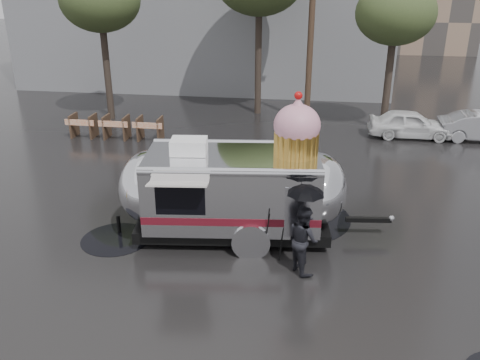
# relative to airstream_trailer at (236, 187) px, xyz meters

# --- Properties ---
(ground) EXTENTS (120.00, 120.00, 0.00)m
(ground) POSITION_rel_airstream_trailer_xyz_m (-0.87, -2.27, -1.45)
(ground) COLOR black
(ground) RESTS_ON ground
(puddles) EXTENTS (10.63, 8.36, 0.01)m
(puddles) POSITION_rel_airstream_trailer_xyz_m (1.12, 0.03, -1.44)
(puddles) COLOR black
(puddles) RESTS_ON ground
(utility_pole) EXTENTS (1.60, 0.28, 9.00)m
(utility_pole) POSITION_rel_airstream_trailer_xyz_m (1.63, 11.73, 3.17)
(utility_pole) COLOR #473323
(utility_pole) RESTS_ON ground
(tree_left) EXTENTS (3.64, 3.64, 6.95)m
(tree_left) POSITION_rel_airstream_trailer_xyz_m (-7.87, 10.73, 4.04)
(tree_left) COLOR #382D26
(tree_left) RESTS_ON ground
(tree_right) EXTENTS (3.36, 3.36, 6.42)m
(tree_right) POSITION_rel_airstream_trailer_xyz_m (5.13, 10.73, 3.61)
(tree_right) COLOR #382D26
(tree_right) RESTS_ON ground
(barricade_row) EXTENTS (4.30, 0.80, 1.00)m
(barricade_row) POSITION_rel_airstream_trailer_xyz_m (-6.42, 7.70, -0.92)
(barricade_row) COLOR #473323
(barricade_row) RESTS_ON ground
(airstream_trailer) EXTENTS (7.63, 3.42, 4.12)m
(airstream_trailer) POSITION_rel_airstream_trailer_xyz_m (0.00, 0.00, 0.00)
(airstream_trailer) COLOR silver
(airstream_trailer) RESTS_ON ground
(person_right) EXTENTS (0.83, 0.94, 1.72)m
(person_right) POSITION_rel_airstream_trailer_xyz_m (1.86, -1.55, -0.59)
(person_right) COLOR black
(person_right) RESTS_ON ground
(umbrella_black) EXTENTS (1.08, 1.08, 2.29)m
(umbrella_black) POSITION_rel_airstream_trailer_xyz_m (1.86, -1.55, 0.47)
(umbrella_black) COLOR black
(umbrella_black) RESTS_ON ground
(tripod) EXTENTS (0.57, 0.53, 1.39)m
(tripod) POSITION_rel_airstream_trailer_xyz_m (1.13, -0.96, -0.64)
(tripod) COLOR black
(tripod) RESTS_ON ground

